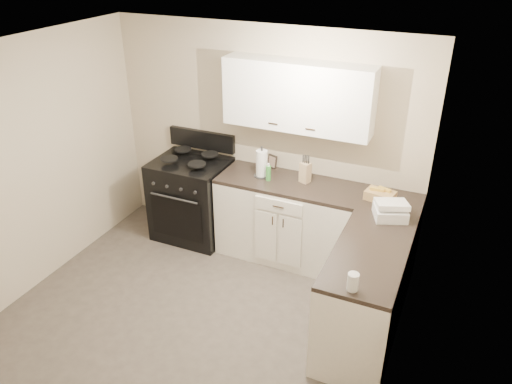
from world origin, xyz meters
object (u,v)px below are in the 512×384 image
at_px(paper_towel, 262,163).
at_px(wicker_basket, 380,196).
at_px(stove, 193,200).
at_px(knife_block, 305,173).
at_px(countertop_grill, 390,212).

height_order(paper_towel, wicker_basket, paper_towel).
bearing_deg(stove, knife_block, 3.87).
xyz_separation_m(wicker_basket, countertop_grill, (0.16, -0.31, 0.01)).
height_order(wicker_basket, countertop_grill, countertop_grill).
distance_m(knife_block, countertop_grill, 1.04).
relative_size(stove, countertop_grill, 3.53).
bearing_deg(wicker_basket, countertop_grill, -63.29).
bearing_deg(stove, paper_towel, 2.52).
distance_m(paper_towel, countertop_grill, 1.49).
bearing_deg(countertop_grill, wicker_basket, 95.15).
distance_m(stove, countertop_grill, 2.41).
xyz_separation_m(stove, countertop_grill, (2.33, -0.29, 0.53)).
relative_size(knife_block, wicker_basket, 0.79).
bearing_deg(wicker_basket, stove, -179.51).
bearing_deg(countertop_grill, stove, 151.30).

